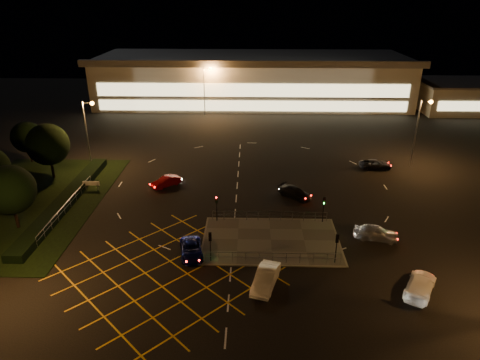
{
  "coord_description": "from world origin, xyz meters",
  "views": [
    {
      "loc": [
        -0.28,
        -40.8,
        24.0
      ],
      "look_at": [
        -1.55,
        9.31,
        2.0
      ],
      "focal_mm": 32.0,
      "sensor_mm": 36.0,
      "label": 1
    }
  ],
  "objects_px": {
    "signal_nw": "(217,203)",
    "car_far_dkgrey": "(295,192)",
    "signal_ne": "(324,204)",
    "car_right_silver": "(376,233)",
    "car_queue_white": "(266,278)",
    "car_circ_red": "(166,182)",
    "car_east_grey": "(376,164)",
    "car_approach_white": "(420,285)",
    "car_left_blue": "(191,249)",
    "signal_se": "(337,242)",
    "signal_sw": "(210,241)"
  },
  "relations": [
    {
      "from": "signal_nw",
      "to": "car_approach_white",
      "type": "bearing_deg",
      "value": -33.09
    },
    {
      "from": "signal_nw",
      "to": "car_circ_red",
      "type": "height_order",
      "value": "signal_nw"
    },
    {
      "from": "signal_nw",
      "to": "car_right_silver",
      "type": "height_order",
      "value": "signal_nw"
    },
    {
      "from": "car_far_dkgrey",
      "to": "car_circ_red",
      "type": "bearing_deg",
      "value": 122.47
    },
    {
      "from": "car_circ_red",
      "to": "car_approach_white",
      "type": "xyz_separation_m",
      "value": [
        26.19,
        -21.65,
        0.07
      ]
    },
    {
      "from": "signal_se",
      "to": "car_approach_white",
      "type": "bearing_deg",
      "value": 147.93
    },
    {
      "from": "signal_ne",
      "to": "car_right_silver",
      "type": "distance_m",
      "value": 6.33
    },
    {
      "from": "car_left_blue",
      "to": "car_right_silver",
      "type": "relative_size",
      "value": 1.01
    },
    {
      "from": "car_approach_white",
      "to": "signal_se",
      "type": "bearing_deg",
      "value": -1.3
    },
    {
      "from": "signal_sw",
      "to": "car_approach_white",
      "type": "xyz_separation_m",
      "value": [
        18.6,
        -4.14,
        -1.62
      ]
    },
    {
      "from": "car_queue_white",
      "to": "car_east_grey",
      "type": "relative_size",
      "value": 1.0
    },
    {
      "from": "car_queue_white",
      "to": "car_far_dkgrey",
      "type": "relative_size",
      "value": 1.06
    },
    {
      "from": "signal_nw",
      "to": "car_queue_white",
      "type": "height_order",
      "value": "signal_nw"
    },
    {
      "from": "signal_se",
      "to": "car_east_grey",
      "type": "relative_size",
      "value": 0.66
    },
    {
      "from": "car_queue_white",
      "to": "car_left_blue",
      "type": "height_order",
      "value": "car_queue_white"
    },
    {
      "from": "car_left_blue",
      "to": "car_far_dkgrey",
      "type": "bearing_deg",
      "value": 38.3
    },
    {
      "from": "signal_nw",
      "to": "car_circ_red",
      "type": "relative_size",
      "value": 0.77
    },
    {
      "from": "car_queue_white",
      "to": "car_right_silver",
      "type": "relative_size",
      "value": 1.04
    },
    {
      "from": "signal_se",
      "to": "signal_sw",
      "type": "bearing_deg",
      "value": 0.0
    },
    {
      "from": "car_right_silver",
      "to": "car_circ_red",
      "type": "relative_size",
      "value": 1.12
    },
    {
      "from": "signal_nw",
      "to": "signal_ne",
      "type": "height_order",
      "value": "same"
    },
    {
      "from": "car_right_silver",
      "to": "car_approach_white",
      "type": "distance_m",
      "value": 8.86
    },
    {
      "from": "car_circ_red",
      "to": "signal_nw",
      "type": "bearing_deg",
      "value": -3.82
    },
    {
      "from": "signal_nw",
      "to": "car_approach_white",
      "type": "relative_size",
      "value": 0.61
    },
    {
      "from": "signal_se",
      "to": "signal_nw",
      "type": "bearing_deg",
      "value": -33.65
    },
    {
      "from": "car_east_grey",
      "to": "signal_sw",
      "type": "bearing_deg",
      "value": 135.66
    },
    {
      "from": "signal_sw",
      "to": "car_left_blue",
      "type": "height_order",
      "value": "signal_sw"
    },
    {
      "from": "car_far_dkgrey",
      "to": "signal_nw",
      "type": "bearing_deg",
      "value": 167.13
    },
    {
      "from": "signal_ne",
      "to": "car_queue_white",
      "type": "xyz_separation_m",
      "value": [
        -6.79,
        -11.56,
        -1.58
      ]
    },
    {
      "from": "car_approach_white",
      "to": "car_right_silver",
      "type": "bearing_deg",
      "value": -49.5
    },
    {
      "from": "signal_se",
      "to": "car_left_blue",
      "type": "distance_m",
      "value": 14.18
    },
    {
      "from": "car_queue_white",
      "to": "car_left_blue",
      "type": "xyz_separation_m",
      "value": [
        -7.25,
        4.68,
        -0.14
      ]
    },
    {
      "from": "car_right_silver",
      "to": "car_east_grey",
      "type": "distance_m",
      "value": 20.69
    },
    {
      "from": "car_circ_red",
      "to": "signal_se",
      "type": "bearing_deg",
      "value": 5.84
    },
    {
      "from": "car_far_dkgrey",
      "to": "car_east_grey",
      "type": "height_order",
      "value": "car_east_grey"
    },
    {
      "from": "car_queue_white",
      "to": "car_circ_red",
      "type": "height_order",
      "value": "car_queue_white"
    },
    {
      "from": "car_circ_red",
      "to": "car_approach_white",
      "type": "relative_size",
      "value": 0.79
    },
    {
      "from": "signal_ne",
      "to": "car_queue_white",
      "type": "bearing_deg",
      "value": -120.41
    },
    {
      "from": "car_circ_red",
      "to": "car_approach_white",
      "type": "bearing_deg",
      "value": 8.07
    },
    {
      "from": "signal_se",
      "to": "car_left_blue",
      "type": "relative_size",
      "value": 0.68
    },
    {
      "from": "signal_nw",
      "to": "car_circ_red",
      "type": "xyz_separation_m",
      "value": [
        -7.59,
        9.53,
        -1.69
      ]
    },
    {
      "from": "signal_sw",
      "to": "car_circ_red",
      "type": "xyz_separation_m",
      "value": [
        -7.59,
        17.52,
        -1.69
      ]
    },
    {
      "from": "signal_ne",
      "to": "car_approach_white",
      "type": "relative_size",
      "value": 0.61
    },
    {
      "from": "car_far_dkgrey",
      "to": "car_right_silver",
      "type": "relative_size",
      "value": 0.98
    },
    {
      "from": "car_left_blue",
      "to": "car_east_grey",
      "type": "relative_size",
      "value": 0.98
    },
    {
      "from": "signal_nw",
      "to": "car_far_dkgrey",
      "type": "height_order",
      "value": "signal_nw"
    },
    {
      "from": "signal_sw",
      "to": "signal_nw",
      "type": "relative_size",
      "value": 1.0
    },
    {
      "from": "car_approach_white",
      "to": "car_east_grey",
      "type": "bearing_deg",
      "value": -66.64
    },
    {
      "from": "car_circ_red",
      "to": "car_right_silver",
      "type": "bearing_deg",
      "value": 20.02
    },
    {
      "from": "car_circ_red",
      "to": "car_east_grey",
      "type": "relative_size",
      "value": 0.86
    }
  ]
}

